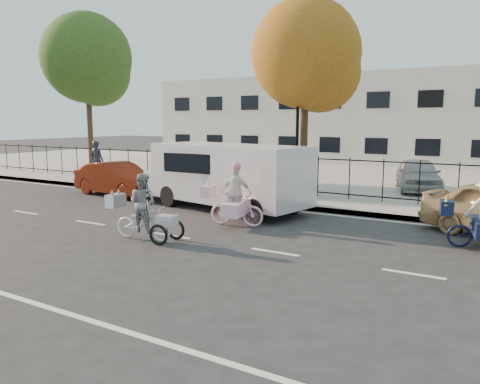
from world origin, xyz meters
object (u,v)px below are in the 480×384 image
Objects in this scene: white_van at (226,174)px; lot_car_a at (206,160)px; pedestrian at (97,160)px; lot_car_d at (418,174)px; lot_car_c at (248,165)px; unicorn_bike at (235,202)px; lamppost at (298,116)px; zebra_trike at (143,214)px; red_sedan at (118,179)px.

lot_car_a is at bearing 140.06° from white_van.
pedestrian reaches higher than lot_car_d.
pedestrian is at bearing -155.59° from lot_car_c.
pedestrian reaches higher than lot_car_a.
unicorn_bike is 11.99m from lot_car_a.
lamppost is 2.21× the size of zebra_trike.
lot_car_a is at bearing 163.63° from lot_car_c.
white_van reaches higher than zebra_trike.
zebra_trike is 0.30× the size of white_van.
white_van is (-1.56, 1.94, 0.53)m from unicorn_bike.
white_van reaches higher than lot_car_c.
lot_car_d is at bearing -175.10° from pedestrian.
zebra_trike reaches higher than lot_car_c.
white_van is 5.32m from red_sedan.
pedestrian is 7.34m from lot_car_c.
lot_car_c is at bearing 158.73° from lot_car_d.
zebra_trike is at bearing 143.73° from unicorn_bike.
white_van is at bearing 151.90° from pedestrian.
white_van is at bearing -86.99° from red_sedan.
zebra_trike reaches higher than red_sedan.
zebra_trike is 1.05× the size of pedestrian.
red_sedan is 1.04× the size of lot_car_d.
pedestrian is (-10.52, 4.57, 0.41)m from unicorn_bike.
lamppost is 7.89m from zebra_trike.
zebra_trike is 0.39× the size of lot_car_a.
lot_car_d is at bearing -20.77° from lot_car_c.
lot_car_a is 2.54m from lot_car_c.
pedestrian reaches higher than unicorn_bike.
lamppost is 5.52m from unicorn_bike.
unicorn_bike is at bearing 144.79° from pedestrian.
white_van is 9.51m from lot_car_a.
pedestrian is at bearing -126.06° from lot_car_a.
zebra_trike is at bearing -65.75° from lot_car_a.
lot_car_a is at bearing 148.37° from lamppost.
unicorn_bike is 0.36× the size of lot_car_a.
unicorn_bike is 0.46× the size of red_sedan.
lot_car_c is (2.54, -0.00, -0.13)m from lot_car_a.
lamppost is 5.75m from lot_car_d.
pedestrian is 5.66m from lot_car_a.
lot_car_d is at bearing -28.22° from zebra_trike.
unicorn_bike is 0.29× the size of white_van.
unicorn_bike is 0.99× the size of pedestrian.
pedestrian is at bearing 55.26° from unicorn_bike.
lamppost is 7.46m from red_sedan.
lot_car_a is (-0.65, 7.08, 0.22)m from red_sedan.
zebra_trike is 11.73m from pedestrian.
lot_car_c is at bearing -8.27° from red_sedan.
lot_car_a is (-6.33, 11.86, 0.24)m from zebra_trike.
unicorn_bike is at bearing -101.72° from red_sedan.
unicorn_bike is 0.48× the size of lot_car_d.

